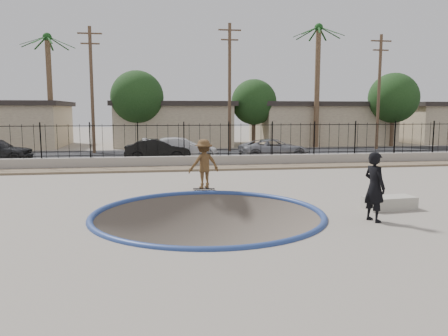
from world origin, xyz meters
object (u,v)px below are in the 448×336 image
at_px(car_c, 181,148).
at_px(car_d, 274,149).
at_px(skater, 204,166).
at_px(concrete_ledge, 389,203).
at_px(skateboard, 204,189).
at_px(car_b, 158,150).
at_px(videographer, 374,187).

xyz_separation_m(car_c, car_d, (5.96, -0.39, -0.07)).
relative_size(skater, concrete_ledge, 1.19).
bearing_deg(skateboard, car_b, 107.24).
distance_m(videographer, car_b, 16.97).
bearing_deg(car_b, car_d, -87.37).
bearing_deg(car_d, car_c, 81.41).
xyz_separation_m(car_b, car_c, (1.44, 0.39, 0.04)).
bearing_deg(car_b, videographer, -156.91).
relative_size(skateboard, car_b, 0.22).
bearing_deg(skateboard, skater, 104.96).
distance_m(skater, videographer, 6.93).
distance_m(skater, car_d, 11.85).
height_order(car_b, car_d, car_b).
relative_size(concrete_ledge, car_b, 0.40).
distance_m(videographer, concrete_ledge, 2.00).
bearing_deg(videographer, skateboard, 20.93).
height_order(skateboard, car_b, car_b).
height_order(videographer, car_d, videographer).
distance_m(concrete_ledge, car_d, 14.56).
relative_size(skateboard, concrete_ledge, 0.54).
xyz_separation_m(videographer, car_b, (-5.93, 15.90, -0.29)).
relative_size(concrete_ledge, car_d, 0.35).
bearing_deg(videographer, skater, 20.93).
height_order(videographer, concrete_ledge, videographer).
bearing_deg(skater, videographer, 112.36).
height_order(concrete_ledge, car_b, car_b).
bearing_deg(car_b, skater, -167.96).
bearing_deg(skateboard, car_d, 69.20).
bearing_deg(skater, skateboard, 82.05).
bearing_deg(car_b, skateboard, -167.96).
bearing_deg(skateboard, videographer, -44.73).
relative_size(car_b, car_d, 0.88).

